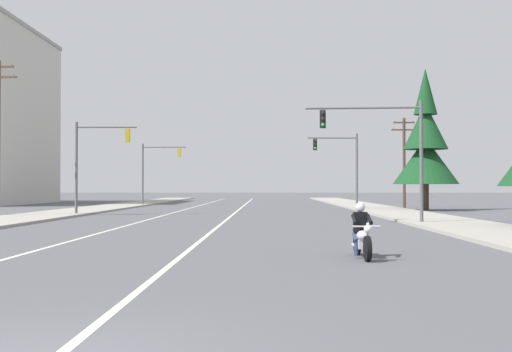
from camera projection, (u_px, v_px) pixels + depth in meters
name	position (u px, v px, depth m)	size (l,w,h in m)	color
lane_stripe_center	(239.00, 210.00, 51.68)	(0.16, 100.00, 0.01)	beige
lane_stripe_left	(184.00, 210.00, 51.76)	(0.16, 100.00, 0.01)	beige
sidewalk_kerb_right	(391.00, 211.00, 46.48)	(4.40, 110.00, 0.14)	#9E998E
sidewalk_kerb_left	(78.00, 211.00, 46.88)	(4.40, 110.00, 0.14)	#9E998E
motorcycle_with_rider	(362.00, 236.00, 16.62)	(0.70, 2.19, 1.46)	black
traffic_signal_near_right	(387.00, 141.00, 31.58)	(5.84, 0.51, 6.20)	#56565B
traffic_signal_near_left	(94.00, 154.00, 41.87)	(4.10, 0.38, 6.20)	#56565B
traffic_signal_mid_right	(343.00, 160.00, 51.02)	(4.08, 0.47, 6.20)	#56565B
traffic_signal_mid_left	(155.00, 165.00, 62.92)	(4.44, 0.41, 6.20)	#56565B
utility_pole_right_far	(404.00, 159.00, 56.40)	(2.24, 0.26, 8.04)	#4C3828
conifer_tree_right_verge_far	(426.00, 145.00, 50.16)	(5.15, 5.15, 11.34)	#423023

